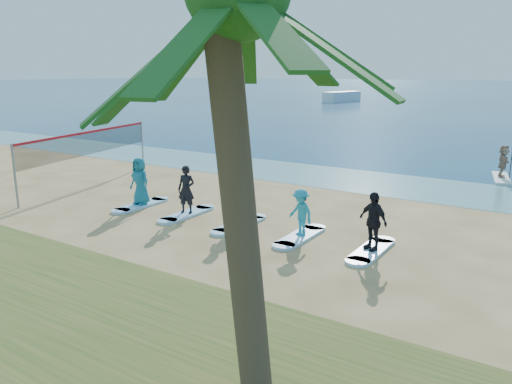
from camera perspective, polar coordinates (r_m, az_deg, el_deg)
The scene contains 16 objects.
ground at distance 16.05m, azimuth -4.96°, elevation -5.07°, with size 600.00×600.00×0.00m, color tan.
shallow_water at distance 24.87m, azimuth 10.05°, elevation 1.52°, with size 600.00×600.00×0.00m, color teal.
volleyball_net at distance 24.29m, azimuth -18.56°, elevation 5.28°, with size 2.24×8.83×2.50m.
paddleboard at distance 27.14m, azimuth 26.22°, elevation 1.43°, with size 0.70×3.00×0.12m, color silver.
paddleboarder at distance 26.99m, azimuth 26.41°, elevation 3.18°, with size 1.45×0.46×1.56m, color tan.
boat_offshore_a at distance 89.04m, azimuth 9.77°, elevation 10.12°, with size 2.29×8.60×1.75m, color silver.
surfboard_0 at distance 20.02m, azimuth -12.97°, elevation -1.45°, with size 0.70×2.20×0.09m, color #A2D9FB.
student_0 at distance 19.80m, azimuth -13.12°, elevation 1.23°, with size 0.89×0.58×1.83m, color #1A6A7E.
surfboard_1 at distance 18.45m, azimuth -7.88°, elevation -2.51°, with size 0.70×2.20×0.09m, color #A2D9FB.
student_1 at distance 18.22m, azimuth -7.97°, elevation 0.28°, with size 0.64×0.42×1.75m, color black.
surfboard_2 at distance 17.07m, azimuth -1.90°, elevation -3.72°, with size 0.70×2.20×0.09m, color #A2D9FB.
student_2 at distance 16.82m, azimuth -1.92°, elevation -0.74°, with size 0.85×0.66×1.74m, color #EB4418.
surfboard_3 at distance 15.91m, azimuth 5.07°, elevation -5.08°, with size 0.70×2.20×0.09m, color #A2D9FB.
student_3 at distance 15.67m, azimuth 5.13°, elevation -2.33°, with size 0.97×0.56×1.50m, color teal.
surfboard_4 at distance 15.02m, azimuth 13.03°, elevation -6.53°, with size 0.70×2.20×0.09m, color #A2D9FB.
student_4 at distance 14.74m, azimuth 13.21°, elevation -3.23°, with size 1.01×0.42×1.72m, color black.
Camera 1 is at (9.41, -11.95, 5.13)m, focal length 35.00 mm.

